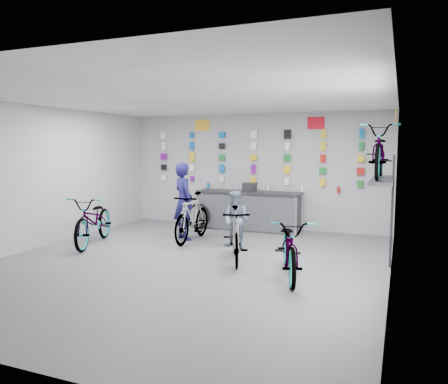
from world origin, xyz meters
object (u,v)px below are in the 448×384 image
at_px(bike_left, 94,220).
at_px(bike_service, 192,217).
at_px(counter, 248,211).
at_px(customer, 236,220).
at_px(bike_center, 236,235).
at_px(bike_right, 290,247).
at_px(clerk, 184,201).

height_order(bike_left, bike_service, bike_service).
bearing_deg(counter, customer, -78.26).
bearing_deg(bike_service, bike_center, -42.57).
xyz_separation_m(counter, bike_service, (-0.74, -1.77, 0.06)).
xyz_separation_m(bike_left, bike_right, (4.53, -0.75, -0.04)).
relative_size(bike_right, bike_service, 1.05).
bearing_deg(bike_left, clerk, 19.77).
relative_size(counter, bike_right, 1.40).
height_order(clerk, customer, clerk).
bearing_deg(bike_center, counter, 82.19).
height_order(counter, clerk, clerk).
bearing_deg(bike_center, clerk, 119.73).
relative_size(clerk, customer, 1.45).
height_order(bike_center, customer, customer).
bearing_deg(bike_right, clerk, 128.02).
xyz_separation_m(bike_left, bike_center, (3.36, -0.17, -0.03)).
distance_m(bike_service, customer, 1.18).
distance_m(bike_center, bike_right, 1.31).
xyz_separation_m(bike_service, customer, (1.15, -0.25, 0.06)).
distance_m(bike_left, bike_service, 2.14).
height_order(bike_left, bike_center, bike_left).
bearing_deg(clerk, customer, -155.91).
bearing_deg(bike_left, customer, -2.42).
bearing_deg(clerk, bike_center, -179.59).
bearing_deg(customer, clerk, 178.11).
bearing_deg(counter, bike_right, -61.64).
bearing_deg(counter, bike_center, -75.39).
height_order(counter, customer, customer).
bearing_deg(counter, bike_left, -131.50).
bearing_deg(bike_center, customer, 87.52).
distance_m(bike_left, clerk, 2.01).
distance_m(bike_left, bike_right, 4.59).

